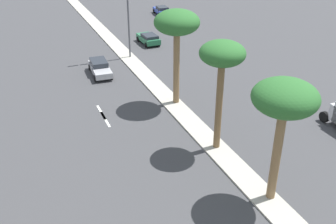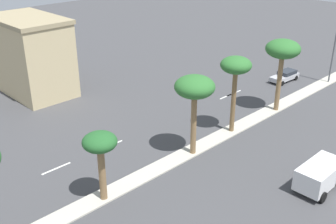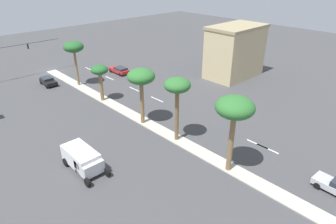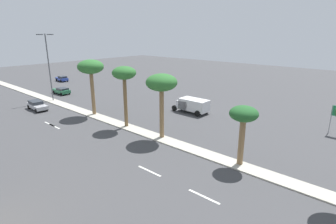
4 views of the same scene
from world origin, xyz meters
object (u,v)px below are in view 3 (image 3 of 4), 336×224
Objects in this scene: palm_tree_right at (235,109)px; sedan_red_trailing at (119,70)px; palm_tree_near at (100,72)px; box_truck at (83,159)px; palm_tree_far at (74,48)px; commercial_building at (235,51)px; palm_tree_mid at (177,88)px; palm_tree_center at (141,78)px; sedan_black_inboard at (48,81)px.

palm_tree_right reaches higher than sedan_red_trailing.
box_truck is (10.81, 13.66, -3.49)m from palm_tree_near.
palm_tree_right is at bearing 88.92° from palm_tree_far.
commercial_building is at bearing 163.52° from palm_tree_near.
palm_tree_right is (0.29, 7.85, 0.19)m from palm_tree_mid.
palm_tree_near is 0.98× the size of box_truck.
palm_tree_far is at bearing -93.55° from palm_tree_near.
palm_tree_center is 12.47m from box_truck.
palm_tree_far is 0.94× the size of palm_tree_right.
palm_tree_center is at bearing 89.65° from palm_tree_near.
palm_tree_right is at bearing 73.81° from sedan_red_trailing.
box_truck is (20.29, 22.59, 0.52)m from sedan_red_trailing.
commercial_building reaches higher than palm_tree_far.
palm_tree_center is 22.00m from sedan_red_trailing.
palm_tree_mid is 7.86m from palm_tree_right.
box_truck is (11.34, 22.23, -5.47)m from palm_tree_far.
palm_tree_near reaches higher than sedan_red_trailing.
commercial_building is 1.41× the size of palm_tree_mid.
commercial_building is at bearing 146.52° from palm_tree_far.
sedan_red_trailing is at bearing -116.70° from palm_tree_center.
palm_tree_far is at bearing -90.76° from palm_tree_mid.
palm_tree_right is (0.02, 13.97, 0.58)m from palm_tree_center.
palm_tree_right is at bearing 87.89° from palm_tree_mid.
palm_tree_far is 1.02× the size of palm_tree_center.
palm_tree_right is 2.06× the size of sedan_black_inboard.
palm_tree_right is (24.49, 16.80, 2.26)m from commercial_building.
palm_tree_mid is 12.60m from box_truck.
palm_tree_right reaches higher than palm_tree_center.
commercial_building is 28.69m from palm_tree_far.
palm_tree_center is 0.95× the size of palm_tree_mid.
commercial_building is 22.36m from sedan_red_trailing.
palm_tree_near is 0.69× the size of palm_tree_right.
palm_tree_mid is 29.49m from sedan_black_inboard.
sedan_black_inboard is 13.24m from sedan_red_trailing.
palm_tree_mid is at bearing 20.30° from commercial_building.
sedan_red_trailing is 30.37m from box_truck.
palm_tree_near is 0.72× the size of palm_tree_mid.
palm_tree_mid reaches higher than sedan_black_inboard.
palm_tree_right is at bearing 135.97° from box_truck.
sedan_black_inboard is at bearing -85.01° from palm_tree_right.
sedan_red_trailing is at bearing -177.68° from palm_tree_far.
commercial_building reaches higher than sedan_red_trailing.
palm_tree_center is at bearing 88.17° from palm_tree_far.
sedan_red_trailing is (-9.28, -25.11, -6.11)m from palm_tree_mid.
commercial_building is 29.79m from palm_tree_right.
commercial_building is 25.89m from palm_tree_mid.
palm_tree_right is at bearing 94.99° from sedan_black_inboard.
box_truck is at bearing 62.98° from palm_tree_far.
commercial_building is at bearing -173.41° from palm_tree_center.
palm_tree_center is (0.06, 10.05, 1.70)m from palm_tree_near.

